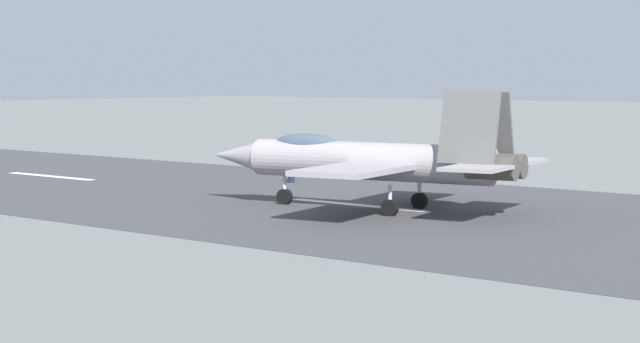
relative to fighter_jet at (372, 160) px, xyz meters
The scene contains 5 objects.
ground_plane 2.76m from the fighter_jet, 51.65° to the right, with size 400.00×400.00×0.00m, color slate.
runway_strip 2.74m from the fighter_jet, 52.22° to the right, with size 240.00×26.00×0.02m.
fighter_jet is the anchor object (origin of this frame).
crew_person 13.83m from the fighter_jet, 33.19° to the right, with size 0.49×0.57×1.62m.
marker_cone_mid 14.53m from the fighter_jet, 62.52° to the right, with size 0.44×0.44×0.55m, color orange.
Camera 1 is at (-31.68, 42.30, 6.28)m, focal length 62.64 mm.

